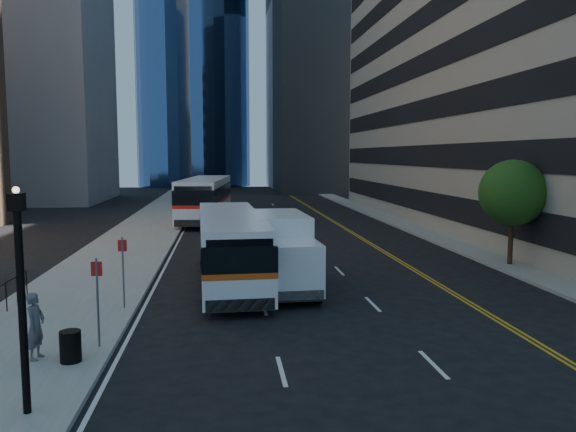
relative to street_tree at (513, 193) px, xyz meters
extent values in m
plane|color=black|center=(-9.00, -8.00, -3.64)|extent=(160.00, 160.00, 0.00)
cube|color=gray|center=(-19.50, 17.00, -3.57)|extent=(5.00, 90.00, 0.15)
cube|color=gray|center=(0.00, 17.00, -3.57)|extent=(2.00, 90.00, 0.15)
cube|color=gray|center=(-37.00, 44.00, 13.86)|extent=(18.00, 18.00, 35.00)
cylinder|color=#332114|center=(0.00, 0.00, -2.39)|extent=(0.24, 0.24, 2.20)
sphere|color=#204614|center=(0.00, 0.00, 0.01)|extent=(3.20, 3.20, 3.20)
cylinder|color=black|center=(-18.00, -14.00, -1.39)|extent=(0.16, 0.16, 4.20)
cube|color=black|center=(-18.00, -14.00, 0.89)|extent=(0.28, 0.28, 0.36)
cube|color=white|center=(-13.65, -1.80, -2.78)|extent=(2.99, 11.62, 1.06)
cube|color=#CE4D13|center=(-13.65, -1.80, -2.15)|extent=(3.01, 11.64, 0.21)
cube|color=black|center=(-13.65, -1.80, -1.62)|extent=(3.01, 11.64, 0.86)
cube|color=white|center=(-13.65, -1.80, -0.90)|extent=(2.99, 11.62, 0.48)
cylinder|color=black|center=(-14.62, -5.30, -3.16)|extent=(0.33, 0.97, 0.96)
cylinder|color=black|center=(-12.37, -5.21, -3.16)|extent=(0.33, 0.97, 0.96)
cylinder|color=black|center=(-14.91, 1.22, -3.16)|extent=(0.33, 0.97, 0.96)
cylinder|color=black|center=(-12.65, 1.32, -3.16)|extent=(0.33, 0.97, 0.96)
cube|color=white|center=(-15.39, 21.25, -2.61)|extent=(4.28, 13.98, 1.26)
cube|color=red|center=(-15.39, 21.25, -1.86)|extent=(4.30, 14.00, 0.25)
cube|color=black|center=(-15.39, 21.25, -1.23)|extent=(4.30, 14.00, 1.03)
cube|color=white|center=(-15.39, 21.25, -0.37)|extent=(4.28, 13.98, 0.57)
cylinder|color=black|center=(-17.15, 17.28, -3.07)|extent=(0.45, 1.17, 1.15)
cylinder|color=black|center=(-14.42, 17.02, -3.07)|extent=(0.45, 1.17, 1.15)
cylinder|color=black|center=(-16.41, 25.04, -3.07)|extent=(0.45, 1.17, 1.15)
cylinder|color=black|center=(-13.68, 24.78, -3.07)|extent=(0.45, 1.17, 1.15)
cube|color=white|center=(-11.47, -5.49, -2.33)|extent=(2.25, 2.08, 1.90)
cube|color=black|center=(-11.43, -6.34, -1.97)|extent=(1.97, 0.14, 0.99)
cube|color=white|center=(-11.60, -2.33, -1.79)|extent=(2.35, 4.42, 2.35)
cube|color=black|center=(-11.56, -3.32, -3.14)|extent=(1.82, 6.02, 0.23)
cylinder|color=black|center=(-12.43, -5.71, -3.21)|extent=(0.29, 0.88, 0.87)
cylinder|color=black|center=(-10.50, -5.63, -3.21)|extent=(0.29, 0.88, 0.87)
cylinder|color=black|center=(-12.62, -1.20, -3.21)|extent=(0.29, 0.88, 0.87)
cylinder|color=black|center=(-10.69, -1.12, -3.21)|extent=(0.29, 0.88, 0.87)
cylinder|color=black|center=(-17.88, -11.10, -3.09)|extent=(0.69, 0.69, 0.81)
imported|color=#505056|center=(-18.82, -10.79, -2.60)|extent=(0.53, 0.71, 1.77)
camera|label=1|loc=(-13.91, -25.65, 1.82)|focal=35.00mm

